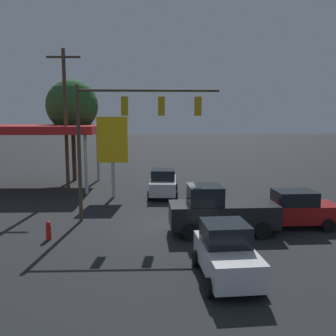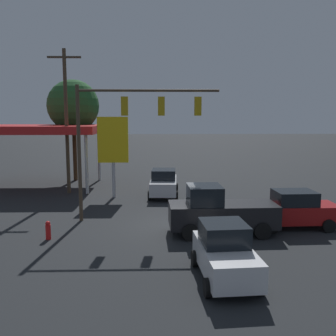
{
  "view_description": "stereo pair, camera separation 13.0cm",
  "coord_description": "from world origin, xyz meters",
  "px_view_note": "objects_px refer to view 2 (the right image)",
  "views": [
    {
      "loc": [
        0.71,
        18.92,
        5.73
      ],
      "look_at": [
        0.0,
        -2.0,
        2.8
      ],
      "focal_mm": 40.0,
      "sensor_mm": 36.0,
      "label": 1
    },
    {
      "loc": [
        0.58,
        18.92,
        5.73
      ],
      "look_at": [
        0.0,
        -2.0,
        2.8
      ],
      "focal_mm": 40.0,
      "sensor_mm": 36.0,
      "label": 2
    }
  ],
  "objects_px": {
    "hatchback_crossing": "(225,253)",
    "utility_pole": "(66,119)",
    "traffic_signal_assembly": "(130,120)",
    "sedan_far": "(164,183)",
    "sedan_waiting": "(294,209)",
    "pickup_parked": "(219,211)",
    "fire_hydrant": "(48,230)",
    "price_sign": "(113,143)",
    "street_tree": "(73,106)"
  },
  "relations": [
    {
      "from": "traffic_signal_assembly",
      "to": "hatchback_crossing",
      "type": "height_order",
      "value": "traffic_signal_assembly"
    },
    {
      "from": "traffic_signal_assembly",
      "to": "sedan_far",
      "type": "relative_size",
      "value": 1.69
    },
    {
      "from": "sedan_waiting",
      "to": "street_tree",
      "type": "bearing_deg",
      "value": -47.86
    },
    {
      "from": "utility_pole",
      "to": "fire_hydrant",
      "type": "relative_size",
      "value": 11.89
    },
    {
      "from": "price_sign",
      "to": "fire_hydrant",
      "type": "distance_m",
      "value": 9.92
    },
    {
      "from": "utility_pole",
      "to": "pickup_parked",
      "type": "height_order",
      "value": "utility_pole"
    },
    {
      "from": "sedan_waiting",
      "to": "pickup_parked",
      "type": "bearing_deg",
      "value": 10.35
    },
    {
      "from": "traffic_signal_assembly",
      "to": "sedan_waiting",
      "type": "distance_m",
      "value": 9.73
    },
    {
      "from": "utility_pole",
      "to": "fire_hydrant",
      "type": "height_order",
      "value": "utility_pole"
    },
    {
      "from": "pickup_parked",
      "to": "sedan_waiting",
      "type": "relative_size",
      "value": 1.18
    },
    {
      "from": "price_sign",
      "to": "hatchback_crossing",
      "type": "distance_m",
      "value": 14.88
    },
    {
      "from": "price_sign",
      "to": "fire_hydrant",
      "type": "relative_size",
      "value": 6.44
    },
    {
      "from": "hatchback_crossing",
      "to": "fire_hydrant",
      "type": "bearing_deg",
      "value": -124.7
    },
    {
      "from": "utility_pole",
      "to": "price_sign",
      "type": "relative_size",
      "value": 1.85
    },
    {
      "from": "traffic_signal_assembly",
      "to": "pickup_parked",
      "type": "bearing_deg",
      "value": 150.82
    },
    {
      "from": "sedan_waiting",
      "to": "street_tree",
      "type": "distance_m",
      "value": 21.37
    },
    {
      "from": "utility_pole",
      "to": "pickup_parked",
      "type": "xyz_separation_m",
      "value": [
        -9.63,
        9.96,
        -4.41
      ]
    },
    {
      "from": "utility_pole",
      "to": "price_sign",
      "type": "bearing_deg",
      "value": 156.49
    },
    {
      "from": "traffic_signal_assembly",
      "to": "utility_pole",
      "type": "xyz_separation_m",
      "value": [
        5.17,
        -7.46,
        0.04
      ]
    },
    {
      "from": "traffic_signal_assembly",
      "to": "sedan_waiting",
      "type": "relative_size",
      "value": 1.7
    },
    {
      "from": "pickup_parked",
      "to": "sedan_waiting",
      "type": "xyz_separation_m",
      "value": [
        -4.0,
        -0.88,
        -0.16
      ]
    },
    {
      "from": "utility_pole",
      "to": "pickup_parked",
      "type": "bearing_deg",
      "value": 134.05
    },
    {
      "from": "traffic_signal_assembly",
      "to": "street_tree",
      "type": "xyz_separation_m",
      "value": [
        5.91,
        -13.17,
        1.1
      ]
    },
    {
      "from": "sedan_far",
      "to": "hatchback_crossing",
      "type": "relative_size",
      "value": 1.15
    },
    {
      "from": "traffic_signal_assembly",
      "to": "fire_hydrant",
      "type": "relative_size",
      "value": 8.64
    },
    {
      "from": "hatchback_crossing",
      "to": "pickup_parked",
      "type": "bearing_deg",
      "value": 168.84
    },
    {
      "from": "traffic_signal_assembly",
      "to": "hatchback_crossing",
      "type": "bearing_deg",
      "value": 116.72
    },
    {
      "from": "price_sign",
      "to": "sedan_waiting",
      "type": "height_order",
      "value": "price_sign"
    },
    {
      "from": "sedan_waiting",
      "to": "street_tree",
      "type": "relative_size",
      "value": 0.5
    },
    {
      "from": "pickup_parked",
      "to": "hatchback_crossing",
      "type": "relative_size",
      "value": 1.35
    },
    {
      "from": "sedan_far",
      "to": "traffic_signal_assembly",
      "type": "bearing_deg",
      "value": -13.79
    },
    {
      "from": "sedan_far",
      "to": "sedan_waiting",
      "type": "bearing_deg",
      "value": 42.74
    },
    {
      "from": "sedan_far",
      "to": "fire_hydrant",
      "type": "height_order",
      "value": "sedan_far"
    },
    {
      "from": "utility_pole",
      "to": "sedan_far",
      "type": "bearing_deg",
      "value": 170.52
    },
    {
      "from": "hatchback_crossing",
      "to": "street_tree",
      "type": "relative_size",
      "value": 0.44
    },
    {
      "from": "pickup_parked",
      "to": "street_tree",
      "type": "distance_m",
      "value": 19.56
    },
    {
      "from": "hatchback_crossing",
      "to": "street_tree",
      "type": "distance_m",
      "value": 23.61
    },
    {
      "from": "traffic_signal_assembly",
      "to": "utility_pole",
      "type": "relative_size",
      "value": 0.73
    },
    {
      "from": "traffic_signal_assembly",
      "to": "sedan_far",
      "type": "distance_m",
      "value": 7.97
    },
    {
      "from": "hatchback_crossing",
      "to": "fire_hydrant",
      "type": "relative_size",
      "value": 4.44
    },
    {
      "from": "sedan_far",
      "to": "sedan_waiting",
      "type": "xyz_separation_m",
      "value": [
        -6.57,
        7.9,
        0.0
      ]
    },
    {
      "from": "price_sign",
      "to": "street_tree",
      "type": "distance_m",
      "value": 8.83
    },
    {
      "from": "pickup_parked",
      "to": "fire_hydrant",
      "type": "relative_size",
      "value": 5.98
    },
    {
      "from": "hatchback_crossing",
      "to": "utility_pole",
      "type": "bearing_deg",
      "value": -153.19
    },
    {
      "from": "sedan_far",
      "to": "fire_hydrant",
      "type": "bearing_deg",
      "value": -27.46
    },
    {
      "from": "sedan_waiting",
      "to": "utility_pole",
      "type": "bearing_deg",
      "value": -35.7
    },
    {
      "from": "fire_hydrant",
      "to": "price_sign",
      "type": "bearing_deg",
      "value": -102.5
    },
    {
      "from": "traffic_signal_assembly",
      "to": "utility_pole",
      "type": "distance_m",
      "value": 9.08
    },
    {
      "from": "utility_pole",
      "to": "sedan_waiting",
      "type": "xyz_separation_m",
      "value": [
        -13.63,
        9.08,
        -4.57
      ]
    },
    {
      "from": "utility_pole",
      "to": "sedan_waiting",
      "type": "bearing_deg",
      "value": 146.35
    }
  ]
}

